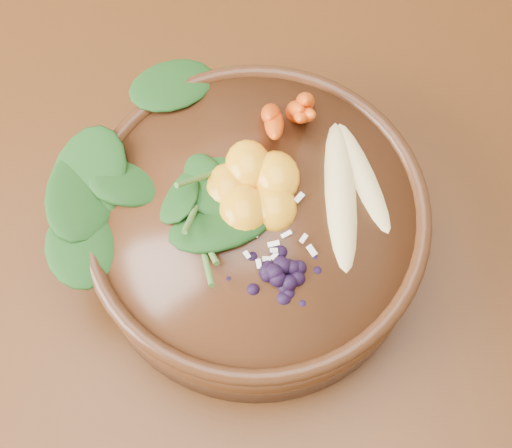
{
  "coord_description": "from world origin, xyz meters",
  "views": [
    {
      "loc": [
        0.04,
        -0.43,
        1.41
      ],
      "look_at": [
        0.07,
        -0.16,
        0.8
      ],
      "focal_mm": 50.0,
      "sensor_mm": 36.0,
      "label": 1
    }
  ],
  "objects_px": {
    "kale_heap": "(187,145)",
    "mandarin_cluster": "(254,181)",
    "dining_table": "(179,161)",
    "stoneware_bowl": "(256,228)",
    "carrot_cluster": "(297,93)",
    "banana_halves": "(354,178)",
    "blueberry_pile": "(277,266)"
  },
  "relations": [
    {
      "from": "kale_heap",
      "to": "banana_halves",
      "type": "height_order",
      "value": "kale_heap"
    },
    {
      "from": "kale_heap",
      "to": "mandarin_cluster",
      "type": "height_order",
      "value": "kale_heap"
    },
    {
      "from": "blueberry_pile",
      "to": "mandarin_cluster",
      "type": "bearing_deg",
      "value": 96.25
    },
    {
      "from": "stoneware_bowl",
      "to": "kale_heap",
      "type": "height_order",
      "value": "kale_heap"
    },
    {
      "from": "mandarin_cluster",
      "to": "stoneware_bowl",
      "type": "bearing_deg",
      "value": -90.83
    },
    {
      "from": "dining_table",
      "to": "mandarin_cluster",
      "type": "height_order",
      "value": "mandarin_cluster"
    },
    {
      "from": "stoneware_bowl",
      "to": "kale_heap",
      "type": "relative_size",
      "value": 1.53
    },
    {
      "from": "dining_table",
      "to": "stoneware_bowl",
      "type": "distance_m",
      "value": 0.22
    },
    {
      "from": "blueberry_pile",
      "to": "carrot_cluster",
      "type": "bearing_deg",
      "value": 75.96
    },
    {
      "from": "kale_heap",
      "to": "mandarin_cluster",
      "type": "xyz_separation_m",
      "value": [
        0.05,
        -0.04,
        -0.01
      ]
    },
    {
      "from": "kale_heap",
      "to": "mandarin_cluster",
      "type": "distance_m",
      "value": 0.07
    },
    {
      "from": "stoneware_bowl",
      "to": "blueberry_pile",
      "type": "height_order",
      "value": "blueberry_pile"
    },
    {
      "from": "carrot_cluster",
      "to": "dining_table",
      "type": "bearing_deg",
      "value": 144.68
    },
    {
      "from": "stoneware_bowl",
      "to": "carrot_cluster",
      "type": "bearing_deg",
      "value": 61.82
    },
    {
      "from": "dining_table",
      "to": "mandarin_cluster",
      "type": "xyz_separation_m",
      "value": [
        0.07,
        -0.14,
        0.19
      ]
    },
    {
      "from": "carrot_cluster",
      "to": "banana_halves",
      "type": "xyz_separation_m",
      "value": [
        0.04,
        -0.08,
        -0.03
      ]
    },
    {
      "from": "mandarin_cluster",
      "to": "banana_halves",
      "type": "bearing_deg",
      "value": -4.24
    },
    {
      "from": "carrot_cluster",
      "to": "blueberry_pile",
      "type": "xyz_separation_m",
      "value": [
        -0.04,
        -0.15,
        -0.02
      ]
    },
    {
      "from": "carrot_cluster",
      "to": "banana_halves",
      "type": "distance_m",
      "value": 0.09
    },
    {
      "from": "stoneware_bowl",
      "to": "banana_halves",
      "type": "bearing_deg",
      "value": 8.25
    },
    {
      "from": "kale_heap",
      "to": "carrot_cluster",
      "type": "bearing_deg",
      "value": 16.02
    },
    {
      "from": "stoneware_bowl",
      "to": "carrot_cluster",
      "type": "distance_m",
      "value": 0.13
    },
    {
      "from": "stoneware_bowl",
      "to": "mandarin_cluster",
      "type": "relative_size",
      "value": 3.15
    },
    {
      "from": "stoneware_bowl",
      "to": "banana_halves",
      "type": "xyz_separation_m",
      "value": [
        0.09,
        0.01,
        0.06
      ]
    },
    {
      "from": "dining_table",
      "to": "mandarin_cluster",
      "type": "bearing_deg",
      "value": -61.98
    },
    {
      "from": "carrot_cluster",
      "to": "banana_halves",
      "type": "relative_size",
      "value": 0.48
    },
    {
      "from": "carrot_cluster",
      "to": "mandarin_cluster",
      "type": "distance_m",
      "value": 0.09
    },
    {
      "from": "carrot_cluster",
      "to": "mandarin_cluster",
      "type": "xyz_separation_m",
      "value": [
        -0.05,
        -0.07,
        -0.03
      ]
    },
    {
      "from": "kale_heap",
      "to": "mandarin_cluster",
      "type": "bearing_deg",
      "value": -36.27
    },
    {
      "from": "stoneware_bowl",
      "to": "carrot_cluster",
      "type": "xyz_separation_m",
      "value": [
        0.05,
        0.09,
        0.08
      ]
    },
    {
      "from": "stoneware_bowl",
      "to": "blueberry_pile",
      "type": "relative_size",
      "value": 2.16
    },
    {
      "from": "dining_table",
      "to": "stoneware_bowl",
      "type": "bearing_deg",
      "value": -65.07
    }
  ]
}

